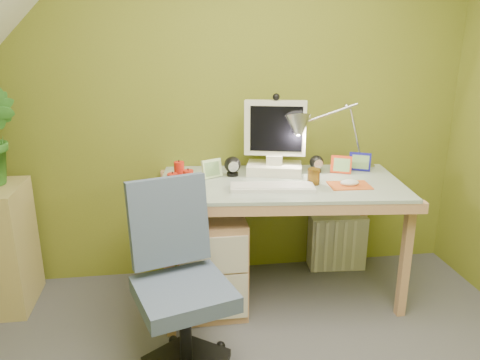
{
  "coord_description": "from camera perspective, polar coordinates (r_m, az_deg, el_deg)",
  "views": [
    {
      "loc": [
        -0.35,
        -1.43,
        1.62
      ],
      "look_at": [
        0.0,
        1.0,
        0.85
      ],
      "focal_mm": 35.0,
      "sensor_mm": 36.0,
      "label": 1
    }
  ],
  "objects": [
    {
      "name": "wall_back",
      "position": [
        3.08,
        -1.6,
        9.57
      ],
      "size": [
        3.2,
        0.01,
        2.4
      ],
      "primitive_type": "cube",
      "color": "olive",
      "rests_on": "floor"
    },
    {
      "name": "desk",
      "position": [
        2.96,
        4.75,
        -7.32
      ],
      "size": [
        1.51,
        0.87,
        0.77
      ],
      "primitive_type": null,
      "rotation": [
        0.0,
        0.0,
        -0.1
      ],
      "color": "tan",
      "rests_on": "floor"
    },
    {
      "name": "monitor",
      "position": [
        2.92,
        4.3,
        6.19
      ],
      "size": [
        0.46,
        0.33,
        0.56
      ],
      "primitive_type": null,
      "rotation": [
        0.0,
        0.0,
        -0.25
      ],
      "color": "silver",
      "rests_on": "desk"
    },
    {
      "name": "speaker_left",
      "position": [
        2.9,
        -0.92,
        1.71
      ],
      "size": [
        0.12,
        0.12,
        0.12
      ],
      "primitive_type": null,
      "rotation": [
        0.0,
        0.0,
        0.19
      ],
      "color": "black",
      "rests_on": "desk"
    },
    {
      "name": "speaker_right",
      "position": [
        3.02,
        9.3,
        1.94
      ],
      "size": [
        0.1,
        0.1,
        0.11
      ],
      "primitive_type": null,
      "rotation": [
        0.0,
        0.0,
        0.06
      ],
      "color": "black",
      "rests_on": "desk"
    },
    {
      "name": "keyboard",
      "position": [
        2.67,
        3.95,
        -0.9
      ],
      "size": [
        0.49,
        0.21,
        0.02
      ],
      "primitive_type": "cube",
      "rotation": [
        0.0,
        0.0,
        -0.13
      ],
      "color": "silver",
      "rests_on": "desk"
    },
    {
      "name": "mousepad",
      "position": [
        2.8,
        13.2,
        -0.63
      ],
      "size": [
        0.24,
        0.18,
        0.01
      ],
      "primitive_type": "cube",
      "rotation": [
        0.0,
        0.0,
        -0.05
      ],
      "color": "#C6541E",
      "rests_on": "desk"
    },
    {
      "name": "mouse",
      "position": [
        2.79,
        13.22,
        -0.32
      ],
      "size": [
        0.12,
        0.08,
        0.04
      ],
      "primitive_type": "ellipsoid",
      "rotation": [
        0.0,
        0.0,
        -0.05
      ],
      "color": "white",
      "rests_on": "mousepad"
    },
    {
      "name": "amber_tumbler",
      "position": [
        2.78,
        8.97,
        0.42
      ],
      "size": [
        0.08,
        0.08,
        0.09
      ],
      "primitive_type": "cylinder",
      "rotation": [
        0.0,
        0.0,
        0.15
      ],
      "color": "brown",
      "rests_on": "desk"
    },
    {
      "name": "candle_cluster",
      "position": [
        2.74,
        -7.39,
        0.66
      ],
      "size": [
        0.18,
        0.16,
        0.13
      ],
      "primitive_type": null,
      "rotation": [
        0.0,
        0.0,
        0.04
      ],
      "color": "red",
      "rests_on": "desk"
    },
    {
      "name": "photo_frame_red",
      "position": [
        3.03,
        12.24,
        1.86
      ],
      "size": [
        0.13,
        0.07,
        0.11
      ],
      "primitive_type": "cube",
      "rotation": [
        0.0,
        0.0,
        -0.43
      ],
      "color": "red",
      "rests_on": "desk"
    },
    {
      "name": "photo_frame_blue",
      "position": [
        3.12,
        14.41,
        2.19
      ],
      "size": [
        0.13,
        0.08,
        0.12
      ],
      "primitive_type": "cube",
      "rotation": [
        0.0,
        0.0,
        -0.46
      ],
      "color": "navy",
      "rests_on": "desk"
    },
    {
      "name": "photo_frame_green",
      "position": [
        2.87,
        -3.45,
        1.41
      ],
      "size": [
        0.13,
        0.08,
        0.11
      ],
      "primitive_type": "cube",
      "rotation": [
        0.0,
        0.0,
        0.49
      ],
      "color": "#C1E39C",
      "rests_on": "desk"
    },
    {
      "name": "desk_lamp",
      "position": [
        3.04,
        12.7,
        6.93
      ],
      "size": [
        0.61,
        0.3,
        0.63
      ],
      "primitive_type": null,
      "rotation": [
        0.0,
        0.0,
        0.09
      ],
      "color": "silver",
      "rests_on": "desk"
    },
    {
      "name": "side_ledge",
      "position": [
        3.2,
        -26.81,
        -7.33
      ],
      "size": [
        0.29,
        0.44,
        0.77
      ],
      "primitive_type": "cube",
      "color": "tan",
      "rests_on": "floor"
    },
    {
      "name": "task_chair",
      "position": [
        2.31,
        -6.85,
        -13.44
      ],
      "size": [
        0.61,
        0.61,
        0.89
      ],
      "primitive_type": null,
      "rotation": [
        0.0,
        0.0,
        0.3
      ],
      "color": "#455371",
      "rests_on": "floor"
    },
    {
      "name": "radiator",
      "position": [
        3.45,
        11.72,
        -7.35
      ],
      "size": [
        0.41,
        0.19,
        0.39
      ],
      "primitive_type": "cube",
      "rotation": [
        0.0,
        0.0,
        -0.07
      ],
      "color": "silver",
      "rests_on": "floor"
    }
  ]
}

